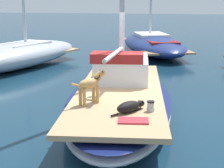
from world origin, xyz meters
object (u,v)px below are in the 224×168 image
at_px(dog_tan, 91,84).
at_px(sailboat_main, 120,101).
at_px(dog_black, 130,107).
at_px(deck_winch, 151,106).
at_px(moored_boat_port_side, 13,55).
at_px(moored_boat_far_astern, 153,44).
at_px(deck_towel, 133,121).
at_px(coiled_rope, 92,98).

bearing_deg(dog_tan, sailboat_main, 75.03).
height_order(sailboat_main, dog_tan, dog_tan).
bearing_deg(sailboat_main, dog_black, -74.15).
bearing_deg(dog_tan, deck_winch, -12.99).
relative_size(moored_boat_port_side, moored_boat_far_astern, 1.04).
bearing_deg(moored_boat_far_astern, deck_winch, -85.28).
xyz_separation_m(dog_tan, deck_winch, (1.31, -0.30, -0.32)).
bearing_deg(moored_boat_far_astern, moored_boat_port_side, -134.33).
relative_size(dog_tan, deck_towel, 1.44).
distance_m(dog_tan, moored_boat_port_side, 8.32).
distance_m(deck_winch, moored_boat_far_astern, 12.38).
height_order(dog_tan, dog_black, dog_tan).
relative_size(coiled_rope, moored_boat_port_side, 0.04).
height_order(deck_winch, moored_boat_port_side, moored_boat_port_side).
bearing_deg(moored_boat_far_astern, sailboat_main, -89.51).
xyz_separation_m(deck_towel, moored_boat_port_side, (-6.05, 7.63, -0.11)).
height_order(sailboat_main, coiled_rope, coiled_rope).
relative_size(deck_winch, moored_boat_far_astern, 0.03).
xyz_separation_m(dog_black, moored_boat_far_astern, (-0.62, 12.46, -0.26)).
bearing_deg(moored_boat_port_side, deck_winch, -47.73).
height_order(dog_tan, moored_boat_port_side, moored_boat_port_side).
height_order(dog_black, coiled_rope, dog_black).
bearing_deg(moored_boat_port_side, dog_tan, -53.02).
bearing_deg(coiled_rope, dog_black, -39.40).
bearing_deg(deck_winch, deck_towel, -109.60).
height_order(dog_tan, coiled_rope, dog_tan).
bearing_deg(deck_towel, coiled_rope, 129.38).
bearing_deg(moored_boat_port_side, sailboat_main, -44.11).
xyz_separation_m(deck_winch, coiled_rope, (-1.37, 0.67, -0.08)).
relative_size(sailboat_main, deck_winch, 35.63).
xyz_separation_m(coiled_rope, moored_boat_far_astern, (0.35, 11.67, -0.17)).
height_order(sailboat_main, dog_black, dog_black).
distance_m(dog_tan, dog_black, 1.05).
height_order(coiled_rope, moored_boat_port_side, moored_boat_port_side).
relative_size(dog_tan, moored_boat_port_side, 0.10).
relative_size(coiled_rope, deck_towel, 0.58).
bearing_deg(dog_tan, deck_towel, -43.28).
xyz_separation_m(coiled_rope, deck_towel, (1.12, -1.37, -0.01)).
distance_m(coiled_rope, moored_boat_port_side, 7.97).
relative_size(dog_black, deck_winch, 3.98).
bearing_deg(moored_boat_port_side, dog_black, -50.11).
xyz_separation_m(dog_tan, dog_black, (0.90, -0.43, -0.32)).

